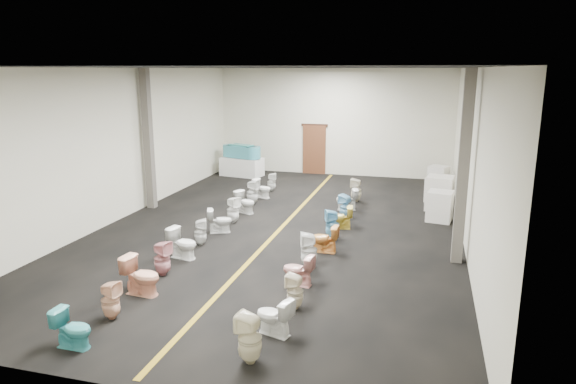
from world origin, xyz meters
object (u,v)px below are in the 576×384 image
display_table (242,167)px  toilet_right_2 (295,292)px  appliance_crate_a (440,206)px  appliance_crate_d (438,178)px  toilet_right_8 (345,207)px  toilet_left_1 (111,300)px  toilet_left_7 (233,210)px  toilet_right_10 (356,190)px  bathtub (241,151)px  toilet_left_2 (142,276)px  appliance_crate_b (439,193)px  toilet_right_7 (341,217)px  toilet_left_11 (272,182)px  toilet_left_8 (245,202)px  toilet_right_6 (332,225)px  appliance_crate_c (439,190)px  toilet_right_9 (347,199)px  toilet_left_3 (162,258)px  toilet_right_0 (250,338)px  toilet_right_4 (309,250)px  toilet_left_6 (220,221)px  toilet_left_10 (262,188)px  toilet_left_0 (73,329)px  toilet_left_4 (183,243)px  toilet_right_5 (325,239)px  toilet_left_5 (200,232)px  toilet_left_9 (252,192)px  toilet_right_1 (274,316)px  toilet_right_3 (298,270)px

display_table → toilet_right_2: (5.35, -11.58, -0.04)m
appliance_crate_a → appliance_crate_d: (0.00, 4.22, 0.00)m
appliance_crate_a → toilet_right_8: size_ratio=1.18×
toilet_left_1 → toilet_right_8: size_ratio=0.95×
toilet_left_7 → toilet_right_10: (3.19, 3.46, 0.01)m
bathtub → toilet_left_2: bearing=-61.2°
appliance_crate_b → toilet_right_7: size_ratio=1.66×
toilet_left_11 → toilet_left_7: bearing=173.0°
toilet_left_8 → toilet_right_6: (3.13, -1.82, 0.05)m
appliance_crate_c → toilet_right_9: 3.43m
toilet_left_3 → toilet_right_0: bearing=-121.9°
appliance_crate_d → toilet_left_3: bearing=-120.3°
appliance_crate_d → toilet_left_8: size_ratio=1.30×
toilet_right_4 → toilet_right_6: bearing=159.6°
bathtub → appliance_crate_c: bearing=1.5°
appliance_crate_d → toilet_left_6: bearing=-130.3°
toilet_left_10 → appliance_crate_d: bearing=-50.7°
toilet_left_0 → toilet_right_7: (3.16, 7.56, 0.00)m
toilet_left_4 → toilet_left_7: (0.10, 3.07, 0.02)m
appliance_crate_a → toilet_right_5: 4.55m
toilet_right_4 → toilet_left_6: bearing=-138.8°
appliance_crate_c → toilet_left_10: bearing=-170.3°
appliance_crate_c → toilet_left_11: 6.02m
toilet_left_0 → toilet_left_1: size_ratio=0.91×
toilet_left_5 → toilet_right_9: toilet_right_9 is taller
toilet_left_0 → toilet_right_7: size_ratio=1.00×
display_table → toilet_right_10: toilet_right_10 is taller
toilet_left_4 → toilet_left_10: toilet_left_4 is taller
toilet_left_5 → toilet_right_5: size_ratio=1.00×
toilet_left_10 → toilet_left_4: bearing=-166.2°
toilet_right_4 → toilet_left_0: bearing=-50.2°
toilet_left_3 → toilet_right_8: toilet_left_3 is taller
toilet_right_2 → toilet_left_9: bearing=-149.0°
appliance_crate_c → appliance_crate_d: appliance_crate_d is taller
toilet_left_11 → toilet_right_4: 7.70m
toilet_left_3 → toilet_right_1: toilet_left_3 is taller
appliance_crate_c → toilet_right_1: size_ratio=1.24×
toilet_right_2 → toilet_right_10: size_ratio=0.87×
toilet_left_3 → toilet_left_10: bearing=11.2°
toilet_right_1 → toilet_left_1: bearing=-68.5°
toilet_left_8 → toilet_right_3: toilet_left_8 is taller
toilet_right_9 → toilet_left_5: bearing=-52.0°
toilet_left_11 → toilet_left_8: bearing=173.1°
toilet_left_10 → toilet_left_11: (0.02, 1.05, 0.01)m
toilet_right_8 → toilet_left_6: bearing=-30.1°
toilet_right_9 → toilet_right_10: (0.15, 1.15, 0.06)m
toilet_left_10 → toilet_right_10: size_ratio=0.82×
toilet_right_1 → bathtub: bearing=-140.5°
display_table → toilet_left_0: display_table is taller
toilet_left_3 → display_table: bearing=21.8°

